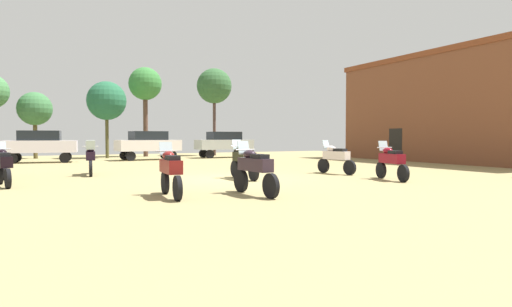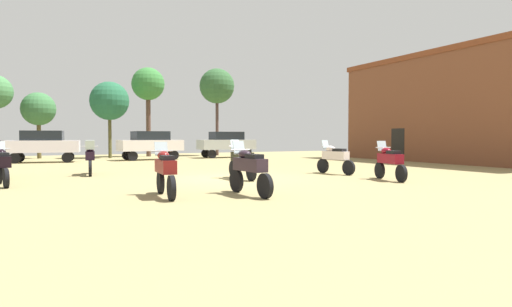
% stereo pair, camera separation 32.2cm
% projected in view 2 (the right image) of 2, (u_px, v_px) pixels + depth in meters
% --- Properties ---
extents(ground_plane, '(44.00, 52.00, 0.02)m').
position_uv_depth(ground_plane, '(231.00, 179.00, 17.03)').
color(ground_plane, '#958656').
extents(brick_building, '(6.12, 16.43, 7.01)m').
position_uv_depth(brick_building, '(464.00, 108.00, 28.37)').
color(brick_building, brown).
rests_on(brick_building, ground).
extents(motorcycle_1, '(0.62, 2.29, 1.51)m').
position_uv_depth(motorcycle_1, '(242.00, 160.00, 16.86)').
color(motorcycle_1, black).
rests_on(motorcycle_1, ground).
extents(motorcycle_2, '(0.62, 2.21, 1.48)m').
position_uv_depth(motorcycle_2, '(90.00, 158.00, 18.67)').
color(motorcycle_2, black).
rests_on(motorcycle_2, ground).
extents(motorcycle_3, '(0.75, 2.15, 1.47)m').
position_uv_depth(motorcycle_3, '(390.00, 161.00, 16.41)').
color(motorcycle_3, black).
rests_on(motorcycle_3, ground).
extents(motorcycle_4, '(0.62, 2.29, 1.51)m').
position_uv_depth(motorcycle_4, '(249.00, 169.00, 12.24)').
color(motorcycle_4, black).
rests_on(motorcycle_4, ground).
extents(motorcycle_5, '(0.72, 2.19, 1.47)m').
position_uv_depth(motorcycle_5, '(2.00, 164.00, 14.52)').
color(motorcycle_5, black).
rests_on(motorcycle_5, ground).
extents(motorcycle_6, '(0.62, 2.19, 1.49)m').
position_uv_depth(motorcycle_6, '(165.00, 170.00, 11.88)').
color(motorcycle_6, black).
rests_on(motorcycle_6, ground).
extents(motorcycle_8, '(0.69, 2.15, 1.47)m').
position_uv_depth(motorcycle_8, '(335.00, 157.00, 19.16)').
color(motorcycle_8, black).
rests_on(motorcycle_8, ground).
extents(car_1, '(4.46, 2.24, 2.00)m').
position_uv_depth(car_1, '(150.00, 143.00, 30.78)').
color(car_1, black).
rests_on(car_1, ground).
extents(car_3, '(4.49, 2.33, 2.00)m').
position_uv_depth(car_3, '(43.00, 144.00, 27.60)').
color(car_3, black).
rests_on(car_3, ground).
extents(car_4, '(4.30, 1.81, 2.00)m').
position_uv_depth(car_4, '(226.00, 142.00, 34.11)').
color(car_4, black).
rests_on(car_4, ground).
extents(tree_1, '(3.00, 3.00, 7.48)m').
position_uv_depth(tree_1, '(217.00, 87.00, 37.82)').
color(tree_1, '#4E3933').
rests_on(tree_1, ground).
extents(tree_3, '(2.45, 2.45, 4.91)m').
position_uv_depth(tree_3, '(38.00, 109.00, 32.60)').
color(tree_3, brown).
rests_on(tree_3, ground).
extents(tree_4, '(2.91, 2.91, 5.79)m').
position_uv_depth(tree_4, '(109.00, 101.00, 33.30)').
color(tree_4, '#4D4A27').
rests_on(tree_4, ground).
extents(tree_7, '(2.66, 2.66, 7.26)m').
position_uv_depth(tree_7, '(148.00, 85.00, 35.90)').
color(tree_7, brown).
rests_on(tree_7, ground).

